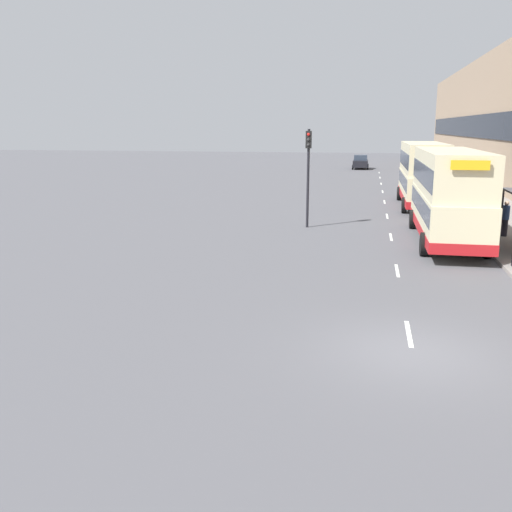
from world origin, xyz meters
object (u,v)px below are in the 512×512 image
Objects in this scene: double_decker_bus_near at (449,194)px; double_decker_bus_ahead at (423,173)px; traffic_light_far_kerb at (308,162)px; pedestrian_3 at (505,218)px; car_0 at (361,162)px.

double_decker_bus_near is 1.02× the size of double_decker_bus_ahead.
double_decker_bus_ahead is 11.79m from traffic_light_far_kerb.
pedestrian_3 is (2.91, 1.37, -1.27)m from double_decker_bus_near.
double_decker_bus_ahead is 1.97× the size of traffic_light_far_kerb.
car_0 is 0.83× the size of traffic_light_far_kerb.
traffic_light_far_kerb is (-9.78, 1.45, 2.49)m from pedestrian_3.
traffic_light_far_kerb reaches higher than car_0.
traffic_light_far_kerb is at bearing -125.15° from double_decker_bus_ahead.
pedestrian_3 is 10.20m from traffic_light_far_kerb.
double_decker_bus_near is 48.41m from car_0.
double_decker_bus_ahead is (-0.12, 12.41, -0.00)m from double_decker_bus_near.
double_decker_bus_near is at bearing -154.73° from pedestrian_3.
double_decker_bus_ahead is 2.38× the size of car_0.
double_decker_bus_near and double_decker_bus_ahead have the same top height.
double_decker_bus_ahead is 5.99× the size of pedestrian_3.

